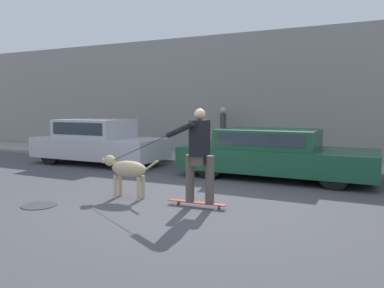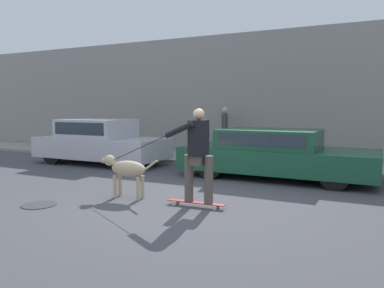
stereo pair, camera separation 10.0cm
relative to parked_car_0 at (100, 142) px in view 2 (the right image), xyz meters
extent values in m
plane|color=#47474C|center=(4.63, -3.24, -0.66)|extent=(36.00, 36.00, 0.00)
cube|color=gray|center=(4.63, 3.38, 1.45)|extent=(32.00, 0.30, 4.22)
cube|color=gray|center=(4.63, 2.10, -0.60)|extent=(30.00, 2.22, 0.11)
cylinder|color=black|center=(1.31, 0.73, -0.32)|extent=(0.68, 0.20, 0.68)
cylinder|color=black|center=(1.30, -0.75, -0.32)|extent=(0.68, 0.20, 0.68)
cylinder|color=black|center=(-1.21, 0.75, -0.32)|extent=(0.68, 0.20, 0.68)
cylinder|color=black|center=(-1.22, -0.73, -0.32)|extent=(0.68, 0.20, 0.68)
cube|color=#BCBCC1|center=(0.05, 0.00, -0.15)|extent=(4.08, 1.75, 0.60)
cube|color=#BCBCC1|center=(-0.12, 0.00, 0.43)|extent=(2.08, 1.56, 0.55)
cube|color=#28333D|center=(-0.12, -0.78, 0.45)|extent=(1.82, 0.03, 0.35)
cylinder|color=black|center=(6.86, 0.78, -0.34)|extent=(0.63, 0.21, 0.63)
cylinder|color=black|center=(6.83, -0.82, -0.34)|extent=(0.63, 0.21, 0.63)
cylinder|color=black|center=(4.02, 0.82, -0.34)|extent=(0.63, 0.21, 0.63)
cylinder|color=black|center=(3.99, -0.78, -0.34)|extent=(0.63, 0.21, 0.63)
cube|color=#194C33|center=(5.43, 0.00, -0.19)|extent=(4.61, 1.92, 0.55)
cube|color=#194C33|center=(5.24, 0.00, 0.31)|extent=(2.35, 1.69, 0.45)
cube|color=#28333D|center=(5.23, -0.83, 0.33)|extent=(2.04, 0.05, 0.29)
cylinder|color=tan|center=(3.12, -3.34, -0.44)|extent=(0.07, 0.07, 0.44)
cylinder|color=tan|center=(3.11, -3.17, -0.44)|extent=(0.07, 0.07, 0.44)
cylinder|color=tan|center=(3.63, -3.31, -0.44)|extent=(0.07, 0.07, 0.44)
cylinder|color=tan|center=(3.62, -3.15, -0.44)|extent=(0.07, 0.07, 0.44)
ellipsoid|color=tan|center=(3.37, -3.24, -0.09)|extent=(0.74, 0.34, 0.30)
sphere|color=tan|center=(2.94, -3.27, 0.04)|extent=(0.21, 0.21, 0.21)
cylinder|color=tan|center=(2.85, -3.27, 0.03)|extent=(0.12, 0.10, 0.09)
cylinder|color=tan|center=(3.85, -3.22, 0.00)|extent=(0.29, 0.06, 0.22)
cylinder|color=beige|center=(4.42, -3.36, -0.62)|extent=(0.07, 0.03, 0.07)
cylinder|color=beige|center=(4.41, -3.21, -0.62)|extent=(0.07, 0.03, 0.07)
cylinder|color=beige|center=(5.17, -3.33, -0.62)|extent=(0.07, 0.03, 0.07)
cylinder|color=beige|center=(5.17, -3.18, -0.62)|extent=(0.07, 0.03, 0.07)
cube|color=#A82D2D|center=(4.79, -3.27, -0.58)|extent=(1.05, 0.16, 0.02)
cylinder|color=brown|center=(4.66, -3.27, -0.16)|extent=(0.15, 0.15, 0.82)
cylinder|color=brown|center=(5.03, -3.26, -0.16)|extent=(0.15, 0.15, 0.82)
cube|color=brown|center=(4.85, -3.27, 0.17)|extent=(0.20, 0.35, 0.16)
cube|color=black|center=(4.85, -3.27, 0.55)|extent=(0.23, 0.44, 0.60)
sphere|color=tan|center=(4.85, -3.27, 0.94)|extent=(0.20, 0.20, 0.20)
cylinder|color=black|center=(4.84, -3.00, 0.51)|extent=(0.10, 0.10, 0.57)
cylinder|color=black|center=(4.59, -3.50, 0.69)|extent=(0.57, 0.17, 0.30)
cylinder|color=black|center=(3.64, -3.36, 0.30)|extent=(1.39, 0.21, 0.58)
cylinder|color=#3D4760|center=(3.07, 2.65, -0.14)|extent=(0.14, 0.14, 0.82)
cylinder|color=#3D4760|center=(3.11, 2.50, -0.14)|extent=(0.14, 0.14, 0.82)
cube|color=#424751|center=(3.09, 2.58, 0.57)|extent=(0.30, 0.42, 0.60)
cylinder|color=#424751|center=(3.02, 2.80, 0.58)|extent=(0.08, 0.08, 0.57)
cylinder|color=#424751|center=(3.16, 2.35, 0.58)|extent=(0.08, 0.08, 0.57)
sphere|color=tan|center=(3.09, 2.58, 0.97)|extent=(0.21, 0.21, 0.21)
cube|color=#1E569E|center=(3.02, 2.80, 0.16)|extent=(0.19, 0.34, 0.28)
cylinder|color=#38383D|center=(2.26, -4.38, -0.65)|extent=(0.60, 0.60, 0.01)
camera|label=1|loc=(7.42, -9.05, 1.06)|focal=35.00mm
camera|label=2|loc=(7.51, -9.01, 1.06)|focal=35.00mm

